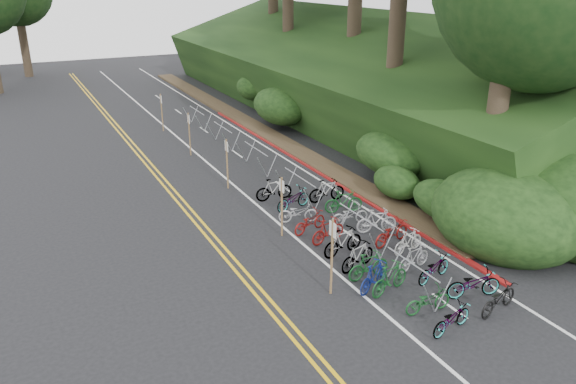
% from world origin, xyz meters
% --- Properties ---
extents(ground, '(120.00, 120.00, 0.00)m').
position_xyz_m(ground, '(0.00, 0.00, 0.00)').
color(ground, black).
rests_on(ground, ground).
extents(road_markings, '(7.47, 80.00, 0.01)m').
position_xyz_m(road_markings, '(0.63, 10.10, 0.00)').
color(road_markings, gold).
rests_on(road_markings, ground).
extents(red_curb, '(0.25, 28.00, 0.10)m').
position_xyz_m(red_curb, '(5.70, 12.00, 0.05)').
color(red_curb, maroon).
rests_on(red_curb, ground).
extents(embankment, '(14.30, 48.14, 9.11)m').
position_xyz_m(embankment, '(12.96, 19.04, 2.57)').
color(embankment, black).
rests_on(embankment, ground).
extents(bike_rack_front, '(1.12, 2.65, 1.13)m').
position_xyz_m(bike_rack_front, '(2.44, -0.85, 0.81)').
color(bike_rack_front, '#979AA2').
rests_on(bike_rack_front, ground).
extents(bike_racks_rest, '(1.14, 23.00, 1.17)m').
position_xyz_m(bike_racks_rest, '(3.00, 13.00, 0.85)').
color(bike_racks_rest, '#979AA2').
rests_on(bike_racks_rest, ground).
extents(signpost_near, '(0.08, 0.40, 2.68)m').
position_xyz_m(signpost_near, '(0.11, 0.36, 1.53)').
color(signpost_near, brown).
rests_on(signpost_near, ground).
extents(signposts_rest, '(0.08, 18.40, 2.50)m').
position_xyz_m(signposts_rest, '(0.60, 14.00, 1.43)').
color(signposts_rest, brown).
rests_on(signposts_rest, ground).
extents(bike_front, '(1.09, 1.71, 1.00)m').
position_xyz_m(bike_front, '(1.52, -0.06, 0.50)').
color(bike_front, navy).
rests_on(bike_front, ground).
extents(bike_valet, '(3.47, 13.40, 1.09)m').
position_xyz_m(bike_valet, '(2.96, 2.43, 0.49)').
color(bike_valet, slate).
rests_on(bike_valet, ground).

